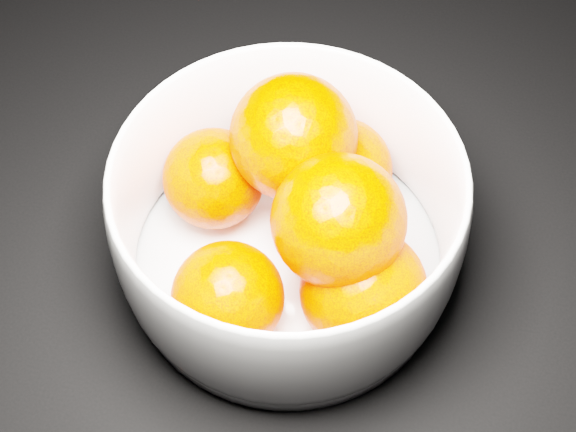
# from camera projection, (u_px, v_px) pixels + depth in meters

# --- Properties ---
(bowl) EXTENTS (0.24, 0.24, 0.12)m
(bowl) POSITION_uv_depth(u_px,v_px,m) (288.00, 221.00, 0.55)
(bowl) COLOR white
(bowl) RESTS_ON ground
(orange_pile) EXTENTS (0.20, 0.20, 0.13)m
(orange_pile) POSITION_uv_depth(u_px,v_px,m) (303.00, 212.00, 0.55)
(orange_pile) COLOR #FF3400
(orange_pile) RESTS_ON bowl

